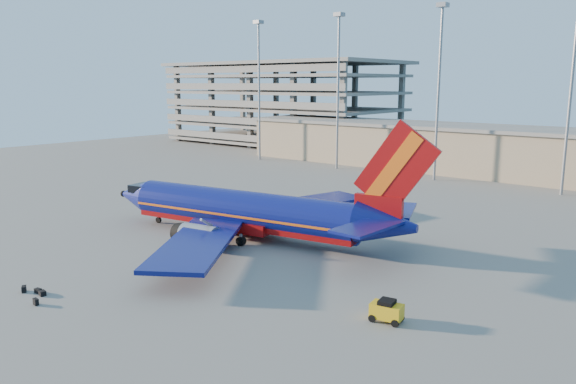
# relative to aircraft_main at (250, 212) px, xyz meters

# --- Properties ---
(ground) EXTENTS (220.00, 220.00, 0.00)m
(ground) POSITION_rel_aircraft_main_xyz_m (3.89, 0.02, -2.77)
(ground) COLOR slate
(ground) RESTS_ON ground
(terminal_building) EXTENTS (122.00, 16.00, 8.50)m
(terminal_building) POSITION_rel_aircraft_main_xyz_m (13.89, 58.02, 1.54)
(terminal_building) COLOR gray
(terminal_building) RESTS_ON ground
(parking_garage) EXTENTS (62.00, 32.00, 21.40)m
(parking_garage) POSITION_rel_aircraft_main_xyz_m (-58.11, 74.07, 8.96)
(parking_garage) COLOR slate
(parking_garage) RESTS_ON ground
(light_mast_row) EXTENTS (101.60, 1.60, 28.65)m
(light_mast_row) POSITION_rel_aircraft_main_xyz_m (8.89, 46.02, 14.78)
(light_mast_row) COLOR gray
(light_mast_row) RESTS_ON ground
(aircraft_main) EXTENTS (38.09, 36.34, 12.98)m
(aircraft_main) POSITION_rel_aircraft_main_xyz_m (0.00, 0.00, 0.00)
(aircraft_main) COLOR navy
(aircraft_main) RESTS_ON ground
(baggage_tug) EXTENTS (2.36, 1.66, 1.56)m
(baggage_tug) POSITION_rel_aircraft_main_xyz_m (21.79, -9.42, -1.96)
(baggage_tug) COLOR gold
(baggage_tug) RESTS_ON ground
(luggage_pile) EXTENTS (3.88, 1.65, 0.50)m
(luggage_pile) POSITION_rel_aircraft_main_xyz_m (-1.36, -22.61, -2.55)
(luggage_pile) COLOR black
(luggage_pile) RESTS_ON ground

